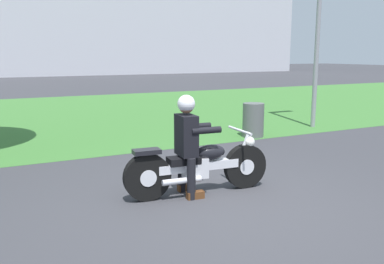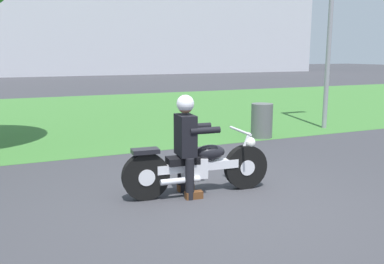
% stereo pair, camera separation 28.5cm
% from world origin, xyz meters
% --- Properties ---
extents(ground, '(120.00, 120.00, 0.00)m').
position_xyz_m(ground, '(0.00, 0.00, 0.00)').
color(ground, '#38383D').
extents(grass_verge, '(60.00, 12.00, 0.01)m').
position_xyz_m(grass_verge, '(0.00, 9.36, 0.00)').
color(grass_verge, '#3D7533').
rests_on(grass_verge, ground).
extents(stadium_facade, '(50.50, 8.00, 13.60)m').
position_xyz_m(stadium_facade, '(3.51, 37.51, 6.80)').
color(stadium_facade, silver).
rests_on(stadium_facade, ground).
extents(motorcycle_lead, '(2.13, 0.66, 0.88)m').
position_xyz_m(motorcycle_lead, '(-0.03, 0.64, 0.39)').
color(motorcycle_lead, black).
rests_on(motorcycle_lead, ground).
extents(rider_lead, '(0.57, 0.49, 1.40)m').
position_xyz_m(rider_lead, '(-0.20, 0.65, 0.82)').
color(rider_lead, black).
rests_on(rider_lead, ground).
extents(trash_can, '(0.50, 0.50, 0.80)m').
position_xyz_m(trash_can, '(3.00, 3.68, 0.40)').
color(trash_can, '#595E5B').
rests_on(trash_can, ground).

